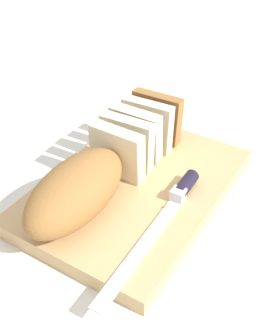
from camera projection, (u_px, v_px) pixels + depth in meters
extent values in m
plane|color=silver|center=(134.00, 195.00, 0.69)|extent=(3.00, 3.00, 0.00)
cube|color=tan|center=(134.00, 189.00, 0.68)|extent=(0.37, 0.26, 0.03)
ellipsoid|color=#996633|center=(76.00, 191.00, 0.60)|extent=(0.19, 0.10, 0.08)
cube|color=beige|center=(117.00, 153.00, 0.67)|extent=(0.03, 0.09, 0.09)
cube|color=beige|center=(127.00, 142.00, 0.69)|extent=(0.03, 0.09, 0.09)
cube|color=beige|center=(136.00, 133.00, 0.71)|extent=(0.03, 0.09, 0.09)
cube|color=beige|center=(147.00, 125.00, 0.73)|extent=(0.03, 0.09, 0.09)
cube|color=#996633|center=(156.00, 117.00, 0.76)|extent=(0.03, 0.09, 0.09)
cube|color=silver|center=(143.00, 247.00, 0.57)|extent=(0.23, 0.03, 0.00)
cylinder|color=black|center=(186.00, 184.00, 0.66)|extent=(0.05, 0.02, 0.02)
cube|color=silver|center=(179.00, 194.00, 0.64)|extent=(0.02, 0.02, 0.02)
sphere|color=tan|center=(92.00, 183.00, 0.67)|extent=(0.01, 0.01, 0.01)
sphere|color=tan|center=(104.00, 182.00, 0.67)|extent=(0.01, 0.01, 0.01)
sphere|color=tan|center=(165.00, 207.00, 0.63)|extent=(0.00, 0.00, 0.00)
sphere|color=tan|center=(102.00, 204.00, 0.64)|extent=(0.00, 0.00, 0.00)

